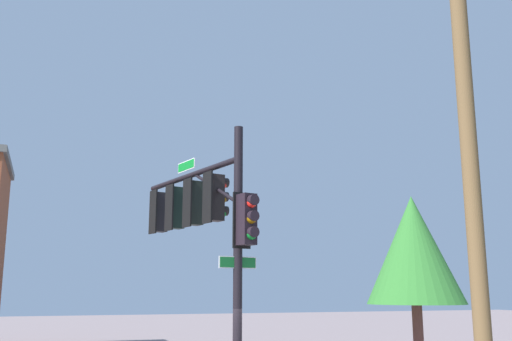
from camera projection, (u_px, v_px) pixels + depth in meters
name	position (u px, v px, depth m)	size (l,w,h in m)	color
signal_pole_assembly	(204.00, 219.00, 14.27)	(5.30, 1.72, 6.52)	black
utility_pole	(472.00, 184.00, 8.50)	(1.41, 1.30, 8.45)	brown
tree_far	(414.00, 250.00, 21.59)	(3.55, 3.55, 6.34)	brown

